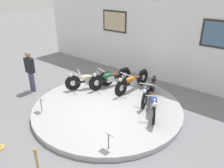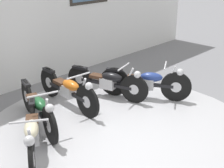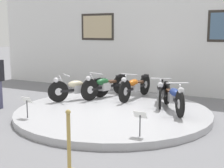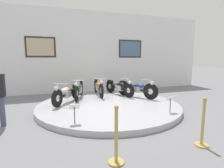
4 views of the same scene
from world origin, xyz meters
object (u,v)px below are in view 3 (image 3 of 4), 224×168
at_px(motorcycle_cream, 78,87).
at_px(info_placard_front_left, 27,103).
at_px(motorcycle_black, 161,90).
at_px(motorcycle_orange, 135,86).
at_px(motorcycle_blue, 173,96).
at_px(motorcycle_green, 105,85).
at_px(info_placard_front_centre, 140,118).
at_px(stanchion_post_right_of_entry, 69,152).

height_order(motorcycle_cream, info_placard_front_left, motorcycle_cream).
xyz_separation_m(motorcycle_cream, info_placard_front_left, (0.01, -2.23, -0.01)).
height_order(motorcycle_cream, motorcycle_black, motorcycle_black).
distance_m(motorcycle_orange, info_placard_front_left, 3.44).
bearing_deg(motorcycle_orange, motorcycle_black, -15.64).
bearing_deg(motorcycle_blue, info_placard_front_left, -142.21).
bearing_deg(motorcycle_green, info_placard_front_centre, -50.99).
bearing_deg(info_placard_front_centre, stanchion_post_right_of_entry, -106.28).
distance_m(motorcycle_green, stanchion_post_right_of_entry, 4.92).
xyz_separation_m(motorcycle_cream, info_placard_front_centre, (2.87, -2.23, -0.01)).
height_order(motorcycle_cream, motorcycle_orange, motorcycle_orange).
bearing_deg(motorcycle_blue, motorcycle_green, 164.47).
bearing_deg(info_placard_front_left, motorcycle_cream, 90.30).
xyz_separation_m(info_placard_front_left, stanchion_post_right_of_entry, (2.37, -1.69, -0.18)).
xyz_separation_m(info_placard_front_left, info_placard_front_centre, (2.86, 0.00, 0.00)).
height_order(motorcycle_black, stanchion_post_right_of_entry, stanchion_post_right_of_entry).
bearing_deg(info_placard_front_centre, info_placard_front_left, 180.00).
bearing_deg(motorcycle_orange, motorcycle_blue, -31.99).
xyz_separation_m(motorcycle_green, info_placard_front_left, (-0.53, -2.88, -0.02)).
bearing_deg(motorcycle_green, motorcycle_black, -0.06).
xyz_separation_m(motorcycle_orange, info_placard_front_left, (-1.43, -3.13, -0.03)).
bearing_deg(info_placard_front_centre, motorcycle_orange, 114.64).
xyz_separation_m(motorcycle_orange, motorcycle_black, (0.90, -0.25, -0.02)).
xyz_separation_m(motorcycle_cream, motorcycle_blue, (2.88, 0.00, 0.02)).
bearing_deg(motorcycle_black, info_placard_front_centre, -79.52).
bearing_deg(motorcycle_orange, motorcycle_green, -164.37).
xyz_separation_m(motorcycle_green, motorcycle_black, (1.80, -0.00, -0.01)).
bearing_deg(stanchion_post_right_of_entry, motorcycle_orange, 101.06).
relative_size(motorcycle_green, motorcycle_orange, 0.96).
distance_m(motorcycle_cream, motorcycle_orange, 1.70).
bearing_deg(info_placard_front_centre, motorcycle_black, 100.48).
bearing_deg(motorcycle_cream, motorcycle_black, 15.49).
distance_m(motorcycle_green, motorcycle_black, 1.80).
bearing_deg(motorcycle_blue, info_placard_front_centre, -90.22).
relative_size(motorcycle_orange, motorcycle_black, 1.06).
bearing_deg(motorcycle_green, info_placard_front_left, -100.49).
xyz_separation_m(motorcycle_green, motorcycle_orange, (0.90, 0.25, 0.00)).
height_order(motorcycle_cream, motorcycle_green, motorcycle_green).
relative_size(motorcycle_green, info_placard_front_left, 3.78).
height_order(motorcycle_green, info_placard_front_centre, motorcycle_green).
relative_size(motorcycle_cream, stanchion_post_right_of_entry, 1.62).
distance_m(motorcycle_orange, stanchion_post_right_of_entry, 4.91).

